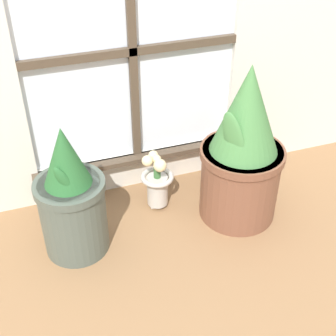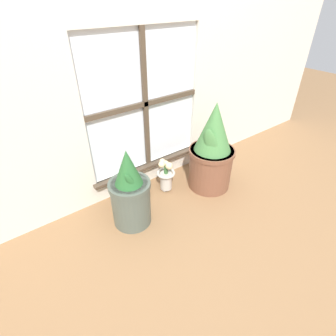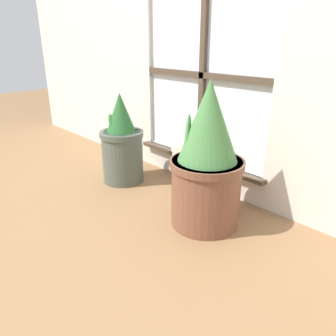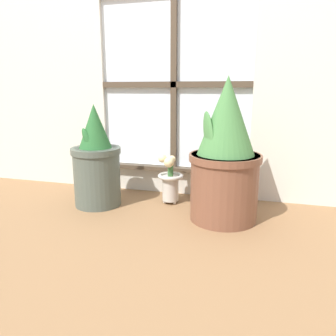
# 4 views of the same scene
# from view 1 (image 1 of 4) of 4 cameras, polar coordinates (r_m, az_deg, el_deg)

# --- Properties ---
(ground_plane) EXTENTS (10.00, 10.00, 0.00)m
(ground_plane) POSITION_cam_1_polar(r_m,az_deg,el_deg) (1.93, 2.20, -13.51)
(ground_plane) COLOR olive
(potted_plant_left) EXTENTS (0.29, 0.29, 0.60)m
(potted_plant_left) POSITION_cam_1_polar(r_m,az_deg,el_deg) (1.93, -11.71, -3.83)
(potted_plant_left) COLOR #4C564C
(potted_plant_left) RESTS_ON ground_plane
(potted_plant_right) EXTENTS (0.37, 0.37, 0.74)m
(potted_plant_right) POSITION_cam_1_polar(r_m,az_deg,el_deg) (2.04, 9.08, 1.93)
(potted_plant_right) COLOR brown
(potted_plant_right) RESTS_ON ground_plane
(flower_vase) EXTENTS (0.15, 0.15, 0.30)m
(flower_vase) POSITION_cam_1_polar(r_m,az_deg,el_deg) (2.17, -1.36, -1.64)
(flower_vase) COLOR #BCB7AD
(flower_vase) RESTS_ON ground_plane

